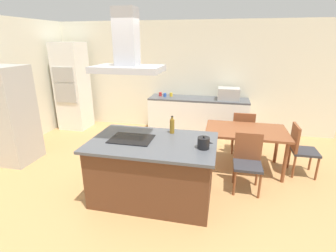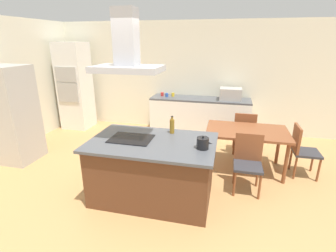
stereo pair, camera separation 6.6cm
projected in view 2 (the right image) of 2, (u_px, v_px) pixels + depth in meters
ground at (174, 154)px, 5.23m from camera, size 16.00×16.00×0.00m
wall_back at (189, 77)px, 6.40m from camera, size 7.20×0.10×2.70m
wall_left at (3, 87)px, 5.10m from camera, size 0.10×8.80×2.70m
kitchen_island at (153, 169)px, 3.70m from camera, size 1.78×1.13×0.90m
cooktop at (131, 139)px, 3.63m from camera, size 0.60×0.44×0.01m
tea_kettle at (203, 143)px, 3.28m from camera, size 0.21×0.16×0.18m
olive_oil_bottle at (172, 126)px, 3.82m from camera, size 0.07×0.07×0.27m
back_counter at (199, 116)px, 6.28m from camera, size 2.40×0.62×0.90m
countertop_microwave at (231, 94)px, 5.93m from camera, size 0.50×0.38×0.28m
coffee_mug_red at (162, 94)px, 6.39m from camera, size 0.08×0.08×0.09m
coffee_mug_blue at (167, 95)px, 6.29m from camera, size 0.08×0.08×0.09m
coffee_mug_yellow at (173, 95)px, 6.33m from camera, size 0.08×0.08×0.09m
wall_oven_stack at (75, 86)px, 6.57m from camera, size 0.70×0.66×2.20m
refrigerator at (10, 115)px, 4.76m from camera, size 0.80×0.73×1.82m
dining_table at (247, 135)px, 4.45m from camera, size 1.40×0.90×0.75m
chair_facing_back_wall at (244, 131)px, 5.11m from camera, size 0.42×0.42×0.89m
chair_facing_island at (248, 159)px, 3.89m from camera, size 0.42×0.42×0.89m
chair_at_right_end at (302, 148)px, 4.30m from camera, size 0.42×0.42×0.89m
range_hood at (127, 52)px, 3.24m from camera, size 0.90×0.55×0.78m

